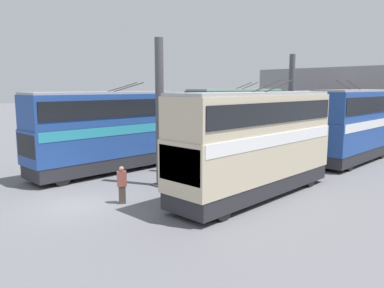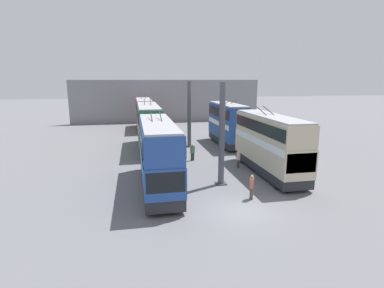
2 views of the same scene
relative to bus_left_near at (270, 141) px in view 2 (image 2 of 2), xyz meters
name	(u,v)px [view 2 (image 2 of 2)]	position (x,y,z in m)	size (l,w,h in m)	color
ground_plane	(243,211)	(-6.91, 4.87, -2.90)	(240.00, 240.00, 0.00)	slate
depot_back_wall	(168,101)	(34.06, 4.87, 1.10)	(0.50, 36.00, 8.00)	gray
support_column_near	(222,136)	(-1.91, 4.87, 0.92)	(0.81, 0.81, 7.88)	#4C4C51
support_column_far	(189,116)	(11.73, 4.87, 0.92)	(0.81, 0.81, 7.88)	#4C4C51
bus_left_near	(270,141)	(0.00, 0.00, 0.00)	(10.37, 2.54, 5.72)	black
bus_left_far	(227,122)	(11.92, 0.00, 0.03)	(9.11, 2.54, 5.79)	black
bus_right_near	(158,151)	(-1.88, 9.74, -0.02)	(10.51, 2.54, 5.68)	black
bus_right_mid	(149,125)	(11.21, 9.74, 0.06)	(10.72, 2.54, 5.82)	black
bus_right_far	(144,112)	(25.79, 9.74, -0.05)	(9.98, 2.54, 5.59)	black
person_aisle_midway	(192,152)	(5.37, 5.71, -1.98)	(0.41, 0.48, 1.73)	#2D2D33
person_aisle_foreground	(252,186)	(-5.27, 3.69, -1.96)	(0.48, 0.41, 1.75)	#473D33
person_by_left_row	(238,159)	(2.15, 1.99, -2.06)	(0.45, 0.29, 1.59)	#473D33
person_by_right_row	(182,167)	(0.38, 7.56, -2.05)	(0.48, 0.40, 1.61)	#384251
oil_drum	(181,160)	(4.21, 7.11, -2.43)	(0.57, 0.57, 0.93)	#424C56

